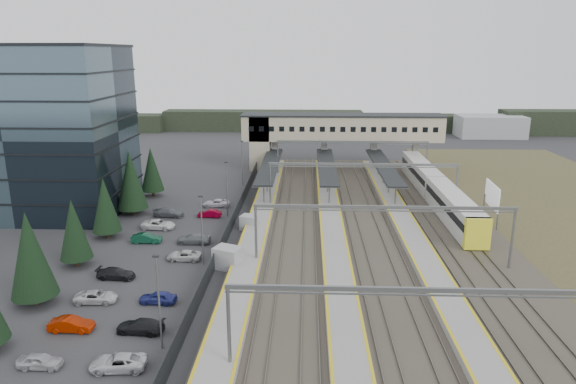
{
  "coord_description": "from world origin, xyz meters",
  "views": [
    {
      "loc": [
        3.62,
        -61.37,
        23.17
      ],
      "look_at": [
        0.91,
        8.82,
        4.0
      ],
      "focal_mm": 32.0,
      "sensor_mm": 36.0,
      "label": 1
    }
  ],
  "objects_px": {
    "relay_cabin_near": "(228,258)",
    "train": "(436,189)",
    "relay_cabin_far": "(249,222)",
    "billboard": "(492,197)",
    "footbridge": "(328,130)",
    "office_building": "(37,130)"
  },
  "relations": [
    {
      "from": "office_building",
      "to": "train",
      "type": "bearing_deg",
      "value": 5.76
    },
    {
      "from": "billboard",
      "to": "relay_cabin_near",
      "type": "bearing_deg",
      "value": -153.99
    },
    {
      "from": "relay_cabin_far",
      "to": "train",
      "type": "bearing_deg",
      "value": 26.46
    },
    {
      "from": "relay_cabin_near",
      "to": "train",
      "type": "relative_size",
      "value": 0.08
    },
    {
      "from": "relay_cabin_far",
      "to": "train",
      "type": "xyz_separation_m",
      "value": [
        28.15,
        14.01,
        1.22
      ]
    },
    {
      "from": "office_building",
      "to": "billboard",
      "type": "distance_m",
      "value": 65.87
    },
    {
      "from": "relay_cabin_far",
      "to": "train",
      "type": "relative_size",
      "value": 0.06
    },
    {
      "from": "relay_cabin_far",
      "to": "train",
      "type": "height_order",
      "value": "train"
    },
    {
      "from": "office_building",
      "to": "relay_cabin_far",
      "type": "height_order",
      "value": "office_building"
    },
    {
      "from": "footbridge",
      "to": "train",
      "type": "relative_size",
      "value": 0.94
    },
    {
      "from": "relay_cabin_near",
      "to": "relay_cabin_far",
      "type": "height_order",
      "value": "relay_cabin_near"
    },
    {
      "from": "relay_cabin_near",
      "to": "train",
      "type": "bearing_deg",
      "value": 42.82
    },
    {
      "from": "train",
      "to": "billboard",
      "type": "relative_size",
      "value": 6.51
    },
    {
      "from": "office_building",
      "to": "relay_cabin_far",
      "type": "xyz_separation_m",
      "value": [
        31.85,
        -7.96,
        -11.2
      ]
    },
    {
      "from": "relay_cabin_far",
      "to": "billboard",
      "type": "distance_m",
      "value": 33.7
    },
    {
      "from": "relay_cabin_near",
      "to": "footbridge",
      "type": "height_order",
      "value": "footbridge"
    },
    {
      "from": "relay_cabin_near",
      "to": "relay_cabin_far",
      "type": "relative_size",
      "value": 1.35
    },
    {
      "from": "office_building",
      "to": "relay_cabin_near",
      "type": "bearing_deg",
      "value": -34.01
    },
    {
      "from": "relay_cabin_near",
      "to": "footbridge",
      "type": "bearing_deg",
      "value": 75.91
    },
    {
      "from": "footbridge",
      "to": "train",
      "type": "xyz_separation_m",
      "value": [
        16.3,
        -23.94,
        -5.72
      ]
    },
    {
      "from": "relay_cabin_near",
      "to": "train",
      "type": "xyz_separation_m",
      "value": [
        29.06,
        26.93,
        1.0
      ]
    },
    {
      "from": "relay_cabin_far",
      "to": "relay_cabin_near",
      "type": "bearing_deg",
      "value": -94.06
    }
  ]
}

